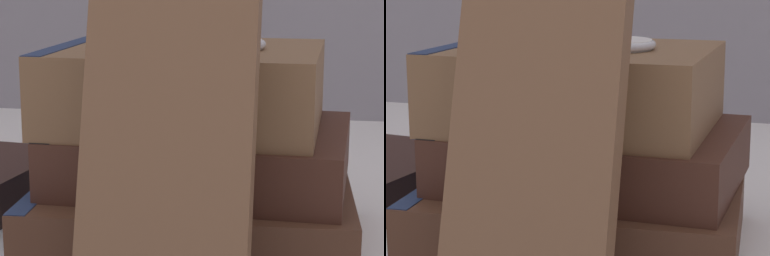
% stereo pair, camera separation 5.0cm
% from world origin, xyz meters
% --- Properties ---
extents(book_flat_bottom, '(0.20, 0.16, 0.04)m').
position_xyz_m(book_flat_bottom, '(0.02, 0.05, 0.02)').
color(book_flat_bottom, '#4C2D1E').
rests_on(book_flat_bottom, ground_plane).
extents(book_flat_middle, '(0.18, 0.14, 0.04)m').
position_xyz_m(book_flat_middle, '(0.03, 0.06, 0.05)').
color(book_flat_middle, '#422319').
rests_on(book_flat_middle, book_flat_bottom).
extents(book_flat_top, '(0.16, 0.13, 0.05)m').
position_xyz_m(book_flat_top, '(0.02, 0.06, 0.09)').
color(book_flat_top, brown).
rests_on(book_flat_top, book_flat_middle).
extents(book_leaning_front, '(0.08, 0.07, 0.16)m').
position_xyz_m(book_leaning_front, '(0.04, -0.06, 0.08)').
color(book_leaning_front, brown).
rests_on(book_leaning_front, ground_plane).
extents(pocket_watch, '(0.05, 0.05, 0.01)m').
position_xyz_m(pocket_watch, '(0.05, 0.05, 0.12)').
color(pocket_watch, white).
rests_on(pocket_watch, book_flat_top).
extents(reading_glasses, '(0.11, 0.07, 0.00)m').
position_xyz_m(reading_glasses, '(-0.05, 0.20, 0.00)').
color(reading_glasses, '#ADADB2').
rests_on(reading_glasses, ground_plane).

